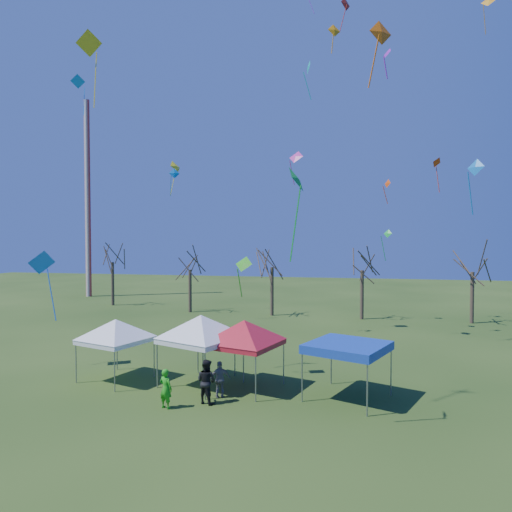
# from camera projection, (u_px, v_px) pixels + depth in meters

# --- Properties ---
(ground) EXTENTS (140.00, 140.00, 0.00)m
(ground) POSITION_uv_depth(u_px,v_px,m) (226.00, 409.00, 19.43)
(ground) COLOR #234014
(ground) RESTS_ON ground
(radio_mast) EXTENTS (0.70, 0.70, 25.00)m
(radio_mast) POSITION_uv_depth(u_px,v_px,m) (88.00, 199.00, 58.11)
(radio_mast) COLOR silver
(radio_mast) RESTS_ON ground
(tree_0) EXTENTS (3.83, 3.83, 8.44)m
(tree_0) POSITION_uv_depth(u_px,v_px,m) (112.00, 247.00, 50.35)
(tree_0) COLOR #3D2D21
(tree_0) RESTS_ON ground
(tree_1) EXTENTS (3.42, 3.42, 7.54)m
(tree_1) POSITION_uv_depth(u_px,v_px,m) (190.00, 254.00, 45.57)
(tree_1) COLOR #3D2D21
(tree_1) RESTS_ON ground
(tree_2) EXTENTS (3.71, 3.71, 8.18)m
(tree_2) POSITION_uv_depth(u_px,v_px,m) (272.00, 250.00, 43.52)
(tree_2) COLOR #3D2D21
(tree_2) RESTS_ON ground
(tree_3) EXTENTS (3.59, 3.59, 7.91)m
(tree_3) POSITION_uv_depth(u_px,v_px,m) (362.00, 253.00, 41.43)
(tree_3) COLOR #3D2D21
(tree_3) RESTS_ON ground
(tree_4) EXTENTS (3.58, 3.58, 7.89)m
(tree_4) POSITION_uv_depth(u_px,v_px,m) (473.00, 254.00, 39.42)
(tree_4) COLOR #3D2D21
(tree_4) RESTS_ON ground
(tent_white_west) EXTENTS (3.94, 3.94, 3.64)m
(tent_white_west) POSITION_uv_depth(u_px,v_px,m) (116.00, 323.00, 23.45)
(tent_white_west) COLOR gray
(tent_white_west) RESTS_ON ground
(tent_white_mid) EXTENTS (4.28, 4.28, 4.05)m
(tent_white_mid) POSITION_uv_depth(u_px,v_px,m) (201.00, 320.00, 22.62)
(tent_white_mid) COLOR gray
(tent_white_mid) RESTS_ON ground
(tent_red) EXTENTS (4.17, 4.17, 3.84)m
(tent_red) POSITION_uv_depth(u_px,v_px,m) (244.00, 325.00, 22.20)
(tent_red) COLOR gray
(tent_red) RESTS_ON ground
(tent_blue) EXTENTS (4.23, 4.23, 2.55)m
(tent_blue) POSITION_uv_depth(u_px,v_px,m) (348.00, 348.00, 20.69)
(tent_blue) COLOR gray
(tent_blue) RESTS_ON ground
(person_green) EXTENTS (0.71, 0.57, 1.71)m
(person_green) POSITION_uv_depth(u_px,v_px,m) (166.00, 389.00, 19.55)
(person_green) COLOR green
(person_green) RESTS_ON ground
(person_grey) EXTENTS (1.06, 0.76, 1.67)m
(person_grey) POSITION_uv_depth(u_px,v_px,m) (220.00, 379.00, 20.91)
(person_grey) COLOR slate
(person_grey) RESTS_ON ground
(person_dark) EXTENTS (1.14, 1.01, 1.95)m
(person_dark) POSITION_uv_depth(u_px,v_px,m) (206.00, 381.00, 20.17)
(person_dark) COLOR black
(person_dark) RESTS_ON ground
(kite_17) EXTENTS (0.83, 0.81, 2.74)m
(kite_17) POSITION_uv_depth(u_px,v_px,m) (475.00, 169.00, 22.19)
(kite_17) COLOR blue
(kite_17) RESTS_ON ground
(kite_11) EXTENTS (1.44, 1.21, 2.65)m
(kite_11) POSITION_uv_depth(u_px,v_px,m) (296.00, 157.00, 35.26)
(kite_11) COLOR #D830A1
(kite_11) RESTS_ON ground
(kite_6) EXTENTS (1.59, 1.42, 3.08)m
(kite_6) POSITION_uv_depth(u_px,v_px,m) (489.00, 0.00, 36.22)
(kite_6) COLOR orange
(kite_6) RESTS_ON ground
(kite_14) EXTENTS (1.50, 1.75, 4.04)m
(kite_14) POSITION_uv_depth(u_px,v_px,m) (42.00, 262.00, 25.57)
(kite_14) COLOR blue
(kite_14) RESTS_ON ground
(kite_7) EXTENTS (1.17, 1.06, 3.00)m
(kite_7) POSITION_uv_depth(u_px,v_px,m) (78.00, 82.00, 33.01)
(kite_7) COLOR #167CEB
(kite_7) RESTS_ON ground
(kite_27) EXTENTS (1.10, 0.96, 2.81)m
(kite_27) POSITION_uv_depth(u_px,v_px,m) (381.00, 33.00, 19.03)
(kite_27) COLOR #DE600B
(kite_27) RESTS_ON ground
(kite_19) EXTENTS (0.65, 0.72, 1.94)m
(kite_19) POSITION_uv_depth(u_px,v_px,m) (387.00, 184.00, 35.65)
(kite_19) COLOR #E4460C
(kite_19) RESTS_ON ground
(kite_18) EXTENTS (0.65, 0.74, 1.66)m
(kite_18) POSITION_uv_depth(u_px,v_px,m) (387.00, 54.00, 24.90)
(kite_18) COLOR purple
(kite_18) RESTS_ON ground
(kite_8) EXTENTS (1.39, 0.74, 3.97)m
(kite_8) POSITION_uv_depth(u_px,v_px,m) (89.00, 44.00, 22.98)
(kite_8) COLOR gold
(kite_8) RESTS_ON ground
(kite_3) EXTENTS (1.04, 1.20, 3.09)m
(kite_3) POSITION_uv_depth(u_px,v_px,m) (346.00, 4.00, 39.51)
(kite_3) COLOR red
(kite_3) RESTS_ON ground
(kite_5) EXTENTS (0.81, 1.18, 3.55)m
(kite_5) POSITION_uv_depth(u_px,v_px,m) (297.00, 180.00, 16.72)
(kite_5) COLOR green
(kite_5) RESTS_ON ground
(kite_24) EXTENTS (0.64, 1.02, 2.62)m
(kite_24) POSITION_uv_depth(u_px,v_px,m) (308.00, 68.00, 31.13)
(kite_24) COLOR #0BAC9F
(kite_24) RESTS_ON ground
(kite_2) EXTENTS (1.25, 1.65, 3.60)m
(kite_2) POSITION_uv_depth(u_px,v_px,m) (175.00, 167.00, 45.46)
(kite_2) COLOR yellow
(kite_2) RESTS_ON ground
(kite_15) EXTENTS (0.91, 0.72, 1.89)m
(kite_15) POSITION_uv_depth(u_px,v_px,m) (334.00, 31.00, 28.72)
(kite_15) COLOR orange
(kite_15) RESTS_ON ground
(kite_1) EXTENTS (1.12, 0.89, 2.19)m
(kite_1) POSITION_uv_depth(u_px,v_px,m) (243.00, 264.00, 23.70)
(kite_1) COLOR #2B9F18
(kite_1) RESTS_ON ground
(kite_12) EXTENTS (1.10, 1.09, 2.94)m
(kite_12) POSITION_uv_depth(u_px,v_px,m) (436.00, 163.00, 37.97)
(kite_12) COLOR red
(kite_12) RESTS_ON ground
(kite_22) EXTENTS (1.04, 0.97, 2.85)m
(kite_22) POSITION_uv_depth(u_px,v_px,m) (387.00, 235.00, 40.45)
(kite_22) COLOR green
(kite_22) RESTS_ON ground
(kite_13) EXTENTS (0.93, 0.82, 2.39)m
(kite_13) POSITION_uv_depth(u_px,v_px,m) (174.00, 174.00, 39.41)
(kite_13) COLOR #147ED7
(kite_13) RESTS_ON ground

